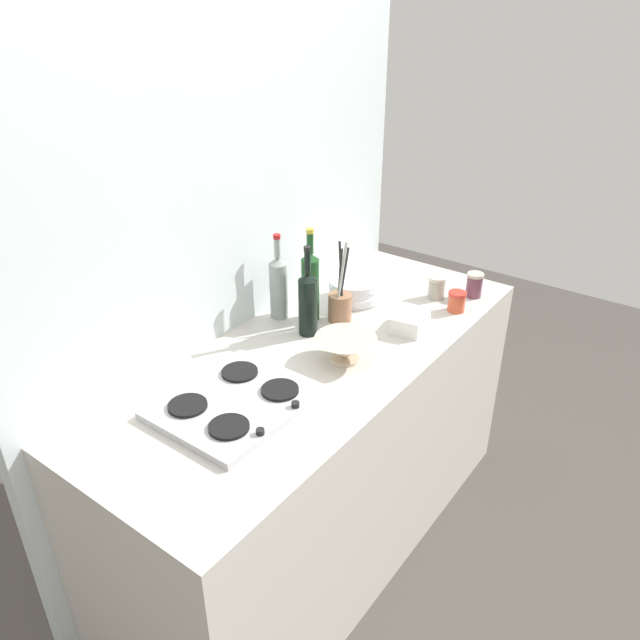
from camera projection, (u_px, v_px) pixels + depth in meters
name	position (u px, v px, depth m)	size (l,w,h in m)	color
ground_plane	(320.00, 535.00, 2.56)	(6.00, 6.00, 0.00)	#47423D
counter_block	(320.00, 451.00, 2.35)	(1.80, 0.70, 0.90)	beige
backsplash_panel	(232.00, 220.00, 2.14)	(1.90, 0.06, 2.59)	silver
stovetop_hob	(235.00, 402.00, 1.84)	(0.44, 0.37, 0.04)	#B2B2B7
plate_stack	(355.00, 290.00, 2.46)	(0.21, 0.21, 0.09)	white
wine_bottle_leftmost	(310.00, 285.00, 2.27)	(0.07, 0.07, 0.36)	#19471E
wine_bottle_mid_left	(279.00, 286.00, 2.29)	(0.07, 0.07, 0.33)	gray
wine_bottle_mid_right	(308.00, 302.00, 2.18)	(0.07, 0.07, 0.34)	black
mixing_bowl	(346.00, 348.00, 2.06)	(0.21, 0.21, 0.09)	beige
butter_dish	(410.00, 321.00, 2.25)	(0.15, 0.11, 0.06)	white
utensil_crock	(340.00, 304.00, 2.30)	(0.09, 0.09, 0.32)	#996B4C
condiment_jar_front	(474.00, 285.00, 2.48)	(0.07, 0.07, 0.10)	#66384C
condiment_jar_rear	(437.00, 287.00, 2.47)	(0.07, 0.07, 0.09)	#9E998C
condiment_jar_spare	(457.00, 301.00, 2.38)	(0.07, 0.07, 0.08)	#C64C2D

